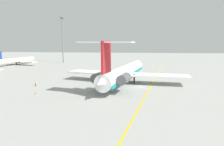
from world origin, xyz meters
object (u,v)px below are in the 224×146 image
light_mast (63,38)px  airliner_mid_right (17,60)px  safety_cone_nose (36,93)px  ground_crew_near_tail (36,83)px  ground_crew_near_nose (77,71)px  main_jetliner (124,72)px

light_mast → airliner_mid_right: bearing=120.6°
safety_cone_nose → light_mast: size_ratio=0.02×
airliner_mid_right → ground_crew_near_tail: bearing=-130.5°
airliner_mid_right → ground_crew_near_nose: airliner_mid_right is taller
ground_crew_near_tail → ground_crew_near_nose: bearing=18.1°
airliner_mid_right → ground_crew_near_nose: (-29.80, -43.90, -1.35)m
ground_crew_near_nose → airliner_mid_right: bearing=-110.8°
airliner_mid_right → ground_crew_near_nose: bearing=-110.6°
airliner_mid_right → ground_crew_near_nose: size_ratio=16.36×
light_mast → safety_cone_nose: bearing=-164.6°
airliner_mid_right → ground_crew_near_tail: size_ratio=15.73×
airliner_mid_right → light_mast: bearing=-45.8°
ground_crew_near_nose → ground_crew_near_tail: size_ratio=0.96×
main_jetliner → airliner_mid_right: (46.49, 63.79, -1.11)m
safety_cone_nose → light_mast: (75.39, 20.70, 14.77)m
ground_crew_near_nose → light_mast: bearing=-140.2°
main_jetliner → light_mast: 73.58m
airliner_mid_right → safety_cone_nose: airliner_mid_right is taller
main_jetliner → light_mast: (59.79, 41.32, 11.52)m
ground_crew_near_nose → light_mast: (43.10, 21.43, 13.99)m
airliner_mid_right → ground_crew_near_nose: 53.08m
ground_crew_near_tail → airliner_mid_right: bearing=66.3°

